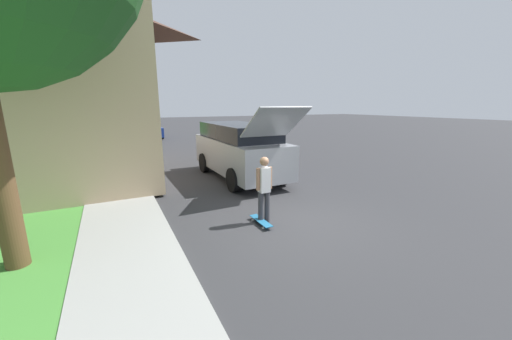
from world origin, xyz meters
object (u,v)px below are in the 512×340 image
at_px(skateboarder, 264,187).
at_px(skateboard, 261,221).
at_px(suv_parked, 239,149).
at_px(car_down_street, 148,130).

bearing_deg(skateboarder, skateboard, -148.62).
height_order(skateboarder, skateboard, skateboarder).
distance_m(suv_parked, skateboard, 4.60).
distance_m(car_down_street, skateboard, 20.09).
relative_size(suv_parked, skateboard, 6.93).
xyz_separation_m(suv_parked, car_down_street, (-1.33, 15.81, -0.42)).
relative_size(suv_parked, skateboarder, 3.62).
bearing_deg(car_down_street, skateboarder, -89.70).
xyz_separation_m(suv_parked, skateboarder, (-1.23, -4.20, -0.23)).
relative_size(skateboarder, skateboard, 1.92).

